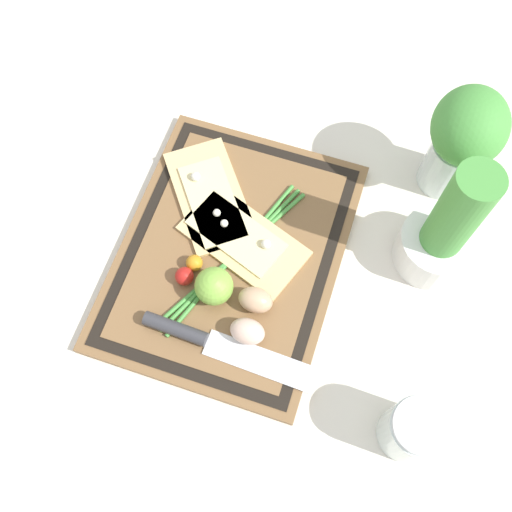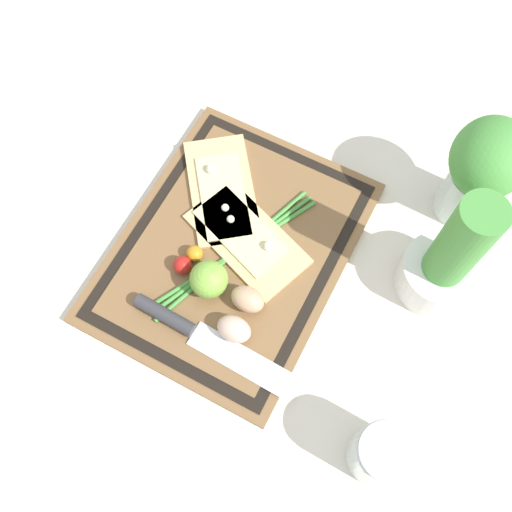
% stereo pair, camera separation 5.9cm
% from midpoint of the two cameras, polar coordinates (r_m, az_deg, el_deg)
% --- Properties ---
extents(ground_plane, '(6.00, 6.00, 0.00)m').
position_cam_midpoint_polar(ground_plane, '(0.97, -0.52, 0.16)').
color(ground_plane, silver).
extents(cutting_board, '(0.45, 0.35, 0.02)m').
position_cam_midpoint_polar(cutting_board, '(0.96, -0.53, 0.36)').
color(cutting_board, brown).
rests_on(cutting_board, ground_plane).
extents(pizza_slice_near, '(0.22, 0.20, 0.02)m').
position_cam_midpoint_polar(pizza_slice_near, '(1.00, -1.57, 6.10)').
color(pizza_slice_near, '#DBBC7F').
rests_on(pizza_slice_near, cutting_board).
extents(pizza_slice_far, '(0.17, 0.22, 0.02)m').
position_cam_midpoint_polar(pizza_slice_far, '(0.96, 0.80, 1.69)').
color(pizza_slice_far, '#DBBC7F').
rests_on(pizza_slice_far, cutting_board).
extents(knife, '(0.05, 0.27, 0.02)m').
position_cam_midpoint_polar(knife, '(0.91, -4.65, -7.05)').
color(knife, silver).
rests_on(knife, cutting_board).
extents(egg_brown, '(0.04, 0.05, 0.04)m').
position_cam_midpoint_polar(egg_brown, '(0.91, 1.06, -4.29)').
color(egg_brown, tan).
rests_on(egg_brown, cutting_board).
extents(egg_pink, '(0.04, 0.05, 0.04)m').
position_cam_midpoint_polar(egg_pink, '(0.89, -0.20, -7.11)').
color(egg_pink, beige).
rests_on(egg_pink, cutting_board).
extents(lime, '(0.06, 0.06, 0.06)m').
position_cam_midpoint_polar(lime, '(0.91, -2.70, -2.35)').
color(lime, '#7FB742').
rests_on(lime, cutting_board).
extents(cherry_tomato_red, '(0.03, 0.03, 0.03)m').
position_cam_midpoint_polar(cherry_tomato_red, '(0.93, -5.23, -1.00)').
color(cherry_tomato_red, red).
rests_on(cherry_tomato_red, cutting_board).
extents(cherry_tomato_yellow, '(0.03, 0.03, 0.03)m').
position_cam_midpoint_polar(cherry_tomato_yellow, '(0.94, -4.10, 0.10)').
color(cherry_tomato_yellow, orange).
rests_on(cherry_tomato_yellow, cutting_board).
extents(scallion_bunch, '(0.31, 0.16, 0.01)m').
position_cam_midpoint_polar(scallion_bunch, '(0.95, -0.40, 0.07)').
color(scallion_bunch, '#47933D').
rests_on(scallion_bunch, cutting_board).
extents(herb_pot, '(0.12, 0.12, 0.25)m').
position_cam_midpoint_polar(herb_pot, '(0.93, 19.45, -0.73)').
color(herb_pot, white).
rests_on(herb_pot, ground_plane).
extents(sauce_jar, '(0.08, 0.08, 0.11)m').
position_cam_midpoint_polar(sauce_jar, '(0.88, 13.68, -18.04)').
color(sauce_jar, silver).
rests_on(sauce_jar, ground_plane).
extents(herb_glass, '(0.13, 0.11, 0.21)m').
position_cam_midpoint_polar(herb_glass, '(0.97, 22.42, 7.58)').
color(herb_glass, silver).
rests_on(herb_glass, ground_plane).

